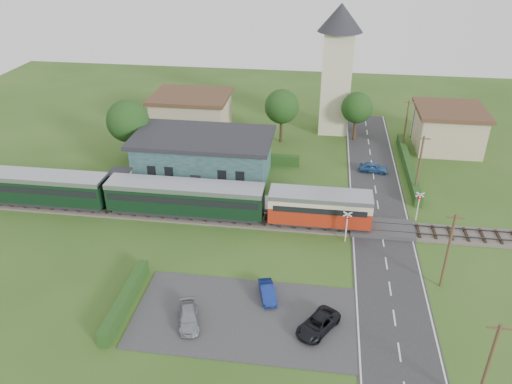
# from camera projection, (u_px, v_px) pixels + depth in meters

# --- Properties ---
(ground) EXTENTS (120.00, 120.00, 0.00)m
(ground) POSITION_uv_depth(u_px,v_px,m) (279.00, 234.00, 48.73)
(ground) COLOR #2D4C19
(railway_track) EXTENTS (76.00, 3.20, 0.49)m
(railway_track) POSITION_uv_depth(u_px,v_px,m) (281.00, 222.00, 50.42)
(railway_track) COLOR #4C443D
(railway_track) RESTS_ON ground
(road) EXTENTS (6.00, 70.00, 0.05)m
(road) POSITION_uv_depth(u_px,v_px,m) (383.00, 241.00, 47.50)
(road) COLOR #28282B
(road) RESTS_ON ground
(car_park) EXTENTS (17.00, 9.00, 0.08)m
(car_park) POSITION_uv_depth(u_px,v_px,m) (244.00, 317.00, 38.48)
(car_park) COLOR #333335
(car_park) RESTS_ON ground
(crossing_deck) EXTENTS (6.20, 3.40, 0.45)m
(crossing_deck) POSITION_uv_depth(u_px,v_px,m) (382.00, 228.00, 49.14)
(crossing_deck) COLOR #333335
(crossing_deck) RESTS_ON ground
(platform) EXTENTS (30.00, 3.00, 0.45)m
(platform) POSITION_uv_depth(u_px,v_px,m) (192.00, 199.00, 54.36)
(platform) COLOR gray
(platform) RESTS_ON ground
(equipment_hut) EXTENTS (2.30, 2.30, 2.55)m
(equipment_hut) POSITION_uv_depth(u_px,v_px,m) (120.00, 182.00, 54.61)
(equipment_hut) COLOR beige
(equipment_hut) RESTS_ON platform
(station_building) EXTENTS (16.00, 9.00, 5.30)m
(station_building) POSITION_uv_depth(u_px,v_px,m) (203.00, 156.00, 58.21)
(station_building) COLOR #243F42
(station_building) RESTS_ON ground
(train) EXTENTS (43.20, 2.90, 3.40)m
(train) POSITION_uv_depth(u_px,v_px,m) (155.00, 195.00, 51.01)
(train) COLOR #232328
(train) RESTS_ON ground
(church_tower) EXTENTS (6.00, 6.00, 17.60)m
(church_tower) POSITION_uv_depth(u_px,v_px,m) (338.00, 60.00, 67.52)
(church_tower) COLOR beige
(church_tower) RESTS_ON ground
(house_west) EXTENTS (10.80, 8.80, 5.50)m
(house_west) POSITION_uv_depth(u_px,v_px,m) (192.00, 113.00, 70.93)
(house_west) COLOR tan
(house_west) RESTS_ON ground
(house_east) EXTENTS (8.80, 8.80, 5.50)m
(house_east) POSITION_uv_depth(u_px,v_px,m) (448.00, 128.00, 65.79)
(house_east) COLOR tan
(house_east) RESTS_ON ground
(hedge_carpark) EXTENTS (0.80, 9.00, 1.20)m
(hedge_carpark) POSITION_uv_depth(u_px,v_px,m) (125.00, 300.00, 39.37)
(hedge_carpark) COLOR #193814
(hedge_carpark) RESTS_ON ground
(hedge_roadside) EXTENTS (0.80, 18.00, 1.20)m
(hedge_roadside) POSITION_uv_depth(u_px,v_px,m) (408.00, 166.00, 60.61)
(hedge_roadside) COLOR #193814
(hedge_roadside) RESTS_ON ground
(hedge_station) EXTENTS (22.00, 0.80, 1.30)m
(hedge_station) POSITION_uv_depth(u_px,v_px,m) (212.00, 156.00, 63.10)
(hedge_station) COLOR #193814
(hedge_station) RESTS_ON ground
(tree_a) EXTENTS (5.20, 5.20, 8.00)m
(tree_a) POSITION_uv_depth(u_px,v_px,m) (128.00, 121.00, 60.75)
(tree_a) COLOR #332316
(tree_a) RESTS_ON ground
(tree_b) EXTENTS (4.60, 4.60, 7.34)m
(tree_b) POSITION_uv_depth(u_px,v_px,m) (282.00, 107.00, 66.54)
(tree_b) COLOR #332316
(tree_b) RESTS_ON ground
(tree_c) EXTENTS (4.20, 4.20, 6.78)m
(tree_c) POSITION_uv_depth(u_px,v_px,m) (357.00, 108.00, 67.23)
(tree_c) COLOR #332316
(tree_c) RESTS_ON ground
(utility_pole_a) EXTENTS (1.40, 0.22, 7.00)m
(utility_pole_a) POSITION_uv_depth(u_px,v_px,m) (488.00, 367.00, 29.63)
(utility_pole_a) COLOR #473321
(utility_pole_a) RESTS_ON ground
(utility_pole_b) EXTENTS (1.40, 0.22, 7.00)m
(utility_pole_b) POSITION_uv_depth(u_px,v_px,m) (448.00, 250.00, 40.05)
(utility_pole_b) COLOR #473321
(utility_pole_b) RESTS_ON ground
(utility_pole_c) EXTENTS (1.40, 0.22, 7.00)m
(utility_pole_c) POSITION_uv_depth(u_px,v_px,m) (419.00, 165.00, 53.94)
(utility_pole_c) COLOR #473321
(utility_pole_c) RESTS_ON ground
(utility_pole_d) EXTENTS (1.40, 0.22, 7.00)m
(utility_pole_d) POSITION_uv_depth(u_px,v_px,m) (406.00, 125.00, 64.36)
(utility_pole_d) COLOR #473321
(utility_pole_d) RESTS_ON ground
(crossing_signal_near) EXTENTS (0.84, 0.28, 3.28)m
(crossing_signal_near) POSITION_uv_depth(u_px,v_px,m) (347.00, 222.00, 46.57)
(crossing_signal_near) COLOR silver
(crossing_signal_near) RESTS_ON ground
(crossing_signal_far) EXTENTS (0.84, 0.28, 3.28)m
(crossing_signal_far) POSITION_uv_depth(u_px,v_px,m) (419.00, 202.00, 49.86)
(crossing_signal_far) COLOR silver
(crossing_signal_far) RESTS_ON ground
(streetlamp_west) EXTENTS (0.30, 0.30, 5.15)m
(streetlamp_west) POSITION_uv_depth(u_px,v_px,m) (132.00, 121.00, 67.33)
(streetlamp_west) COLOR #3F3F47
(streetlamp_west) RESTS_ON ground
(streetlamp_east) EXTENTS (0.30, 0.30, 5.15)m
(streetlamp_east) POSITION_uv_depth(u_px,v_px,m) (414.00, 117.00, 68.77)
(streetlamp_east) COLOR #3F3F47
(streetlamp_east) RESTS_ON ground
(car_on_road) EXTENTS (3.53, 1.69, 1.16)m
(car_on_road) POSITION_uv_depth(u_px,v_px,m) (373.00, 168.00, 60.26)
(car_on_road) COLOR #28528C
(car_on_road) RESTS_ON road
(car_park_blue) EXTENTS (1.93, 3.31, 1.03)m
(car_park_blue) POSITION_uv_depth(u_px,v_px,m) (267.00, 292.00, 40.20)
(car_park_blue) COLOR navy
(car_park_blue) RESTS_ON car_park
(car_park_silver) EXTENTS (2.46, 3.86, 1.04)m
(car_park_silver) POSITION_uv_depth(u_px,v_px,m) (189.00, 317.00, 37.64)
(car_park_silver) COLOR gray
(car_park_silver) RESTS_ON car_park
(car_park_dark) EXTENTS (3.67, 4.34, 1.10)m
(car_park_dark) POSITION_uv_depth(u_px,v_px,m) (318.00, 324.00, 36.96)
(car_park_dark) COLOR black
(car_park_dark) RESTS_ON car_park
(pedestrian_near) EXTENTS (0.68, 0.56, 1.60)m
(pedestrian_near) POSITION_uv_depth(u_px,v_px,m) (238.00, 194.00, 53.18)
(pedestrian_near) COLOR gray
(pedestrian_near) RESTS_ON platform
(pedestrian_far) EXTENTS (0.79, 0.93, 1.70)m
(pedestrian_far) POSITION_uv_depth(u_px,v_px,m) (151.00, 186.00, 54.62)
(pedestrian_far) COLOR gray
(pedestrian_far) RESTS_ON platform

